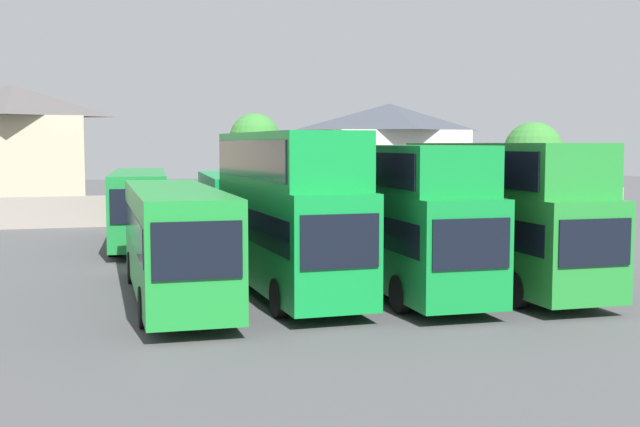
% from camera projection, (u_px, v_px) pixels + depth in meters
% --- Properties ---
extents(ground, '(140.00, 140.00, 0.00)m').
position_uv_depth(ground, '(243.00, 234.00, 43.70)').
color(ground, '#4C4C4F').
extents(depot_boundary_wall, '(56.00, 0.50, 1.80)m').
position_uv_depth(depot_boundary_wall, '(224.00, 208.00, 49.63)').
color(depot_boundary_wall, gray).
rests_on(depot_boundary_wall, ground).
extents(bus_1, '(2.63, 11.61, 3.48)m').
position_uv_depth(bus_1, '(174.00, 237.00, 25.11)').
color(bus_1, '#1D8B31').
rests_on(bus_1, ground).
extents(bus_2, '(2.79, 10.32, 5.20)m').
position_uv_depth(bus_2, '(286.00, 204.00, 26.02)').
color(bus_2, '#108C36').
rests_on(bus_2, ground).
extents(bus_3, '(2.70, 11.50, 4.79)m').
position_uv_depth(bus_3, '(394.00, 208.00, 26.99)').
color(bus_3, '#128433').
rests_on(bus_3, ground).
extents(bus_4, '(2.65, 10.86, 4.86)m').
position_uv_depth(bus_4, '(498.00, 206.00, 27.46)').
color(bus_4, '#238430').
rests_on(bus_4, ground).
extents(bus_5, '(3.28, 11.67, 3.51)m').
position_uv_depth(bus_5, '(139.00, 204.00, 38.60)').
color(bus_5, '#1B8135').
rests_on(bus_5, ground).
extents(bus_6, '(3.19, 10.28, 3.35)m').
position_uv_depth(bus_6, '(233.00, 204.00, 39.32)').
color(bus_6, '#108E41').
rests_on(bus_6, ground).
extents(bus_7, '(3.12, 11.53, 5.23)m').
position_uv_depth(bus_7, '(298.00, 182.00, 40.39)').
color(bus_7, '#12833B').
rests_on(bus_7, ground).
extents(bus_8, '(3.58, 12.14, 3.36)m').
position_uv_depth(bus_8, '(367.00, 201.00, 41.74)').
color(bus_8, '#1B8632').
rests_on(bus_8, ground).
extents(house_terrace_left, '(9.60, 6.80, 8.73)m').
position_uv_depth(house_terrace_left, '(13.00, 149.00, 54.39)').
color(house_terrace_left, '#C6B293').
rests_on(house_terrace_left, ground).
extents(house_terrace_centre, '(10.37, 8.04, 7.80)m').
position_uv_depth(house_terrace_centre, '(389.00, 155.00, 61.21)').
color(house_terrace_centre, silver).
rests_on(house_terrace_centre, ground).
extents(tree_left_of_lot, '(3.80, 3.80, 6.23)m').
position_uv_depth(tree_left_of_lot, '(533.00, 152.00, 52.81)').
color(tree_left_of_lot, brown).
rests_on(tree_left_of_lot, ground).
extents(tree_behind_wall, '(3.26, 3.26, 6.76)m').
position_uv_depth(tree_behind_wall, '(255.00, 140.00, 52.32)').
color(tree_behind_wall, brown).
rests_on(tree_behind_wall, ground).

